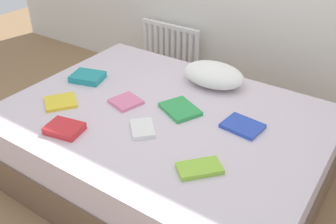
# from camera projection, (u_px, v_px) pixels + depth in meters

# --- Properties ---
(ground_plane) EXTENTS (8.00, 8.00, 0.00)m
(ground_plane) POSITION_uv_depth(u_px,v_px,m) (164.00, 173.00, 2.62)
(ground_plane) COLOR #93704C
(bed) EXTENTS (2.00, 1.50, 0.50)m
(bed) POSITION_uv_depth(u_px,v_px,m) (164.00, 145.00, 2.48)
(bed) COLOR brown
(bed) RESTS_ON ground
(radiator) EXTENTS (0.64, 0.04, 0.47)m
(radiator) POSITION_uv_depth(u_px,v_px,m) (170.00, 48.00, 3.63)
(radiator) COLOR white
(radiator) RESTS_ON ground
(pillow) EXTENTS (0.44, 0.31, 0.15)m
(pillow) POSITION_uv_depth(u_px,v_px,m) (214.00, 75.00, 2.63)
(pillow) COLOR white
(pillow) RESTS_ON bed
(textbook_white) EXTENTS (0.23, 0.23, 0.03)m
(textbook_white) POSITION_uv_depth(u_px,v_px,m) (142.00, 129.00, 2.18)
(textbook_white) COLOR white
(textbook_white) RESTS_ON bed
(textbook_blue) EXTENTS (0.24, 0.20, 0.02)m
(textbook_blue) POSITION_uv_depth(u_px,v_px,m) (243.00, 126.00, 2.21)
(textbook_blue) COLOR #2847B7
(textbook_blue) RESTS_ON bed
(textbook_green) EXTENTS (0.30, 0.27, 0.03)m
(textbook_green) POSITION_uv_depth(u_px,v_px,m) (180.00, 109.00, 2.36)
(textbook_green) COLOR green
(textbook_green) RESTS_ON bed
(textbook_lime) EXTENTS (0.24, 0.25, 0.03)m
(textbook_lime) POSITION_uv_depth(u_px,v_px,m) (200.00, 168.00, 1.89)
(textbook_lime) COLOR #8CC638
(textbook_lime) RESTS_ON bed
(textbook_red) EXTENTS (0.23, 0.19, 0.04)m
(textbook_red) POSITION_uv_depth(u_px,v_px,m) (64.00, 129.00, 2.17)
(textbook_red) COLOR red
(textbook_red) RESTS_ON bed
(textbook_pink) EXTENTS (0.22, 0.22, 0.02)m
(textbook_pink) POSITION_uv_depth(u_px,v_px,m) (126.00, 102.00, 2.44)
(textbook_pink) COLOR pink
(textbook_pink) RESTS_ON bed
(textbook_yellow) EXTENTS (0.27, 0.27, 0.02)m
(textbook_yellow) POSITION_uv_depth(u_px,v_px,m) (61.00, 102.00, 2.44)
(textbook_yellow) COLOR yellow
(textbook_yellow) RESTS_ON bed
(textbook_teal) EXTENTS (0.26, 0.23, 0.05)m
(textbook_teal) POSITION_uv_depth(u_px,v_px,m) (88.00, 77.00, 2.72)
(textbook_teal) COLOR teal
(textbook_teal) RESTS_ON bed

